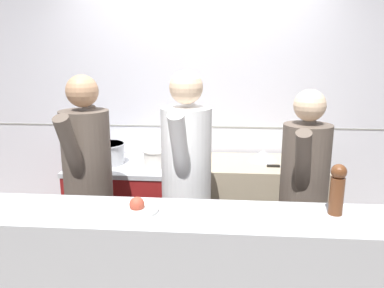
{
  "coord_description": "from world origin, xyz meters",
  "views": [
    {
      "loc": [
        0.23,
        -2.25,
        1.85
      ],
      "look_at": [
        -0.0,
        0.63,
        1.15
      ],
      "focal_mm": 35.0,
      "sensor_mm": 36.0,
      "label": 1
    }
  ],
  "objects_px": {
    "chef_sous": "(186,180)",
    "chef_line": "(303,192)",
    "chef_head_cook": "(88,179)",
    "oven_range": "(134,207)",
    "sauce_pot": "(156,157)",
    "chefs_knife": "(284,167)",
    "pepper_mill": "(337,188)",
    "stock_pot": "(107,153)",
    "plated_dish_main": "(137,208)",
    "mixing_bowl_steel": "(263,155)"
  },
  "relations": [
    {
      "from": "oven_range",
      "to": "chef_head_cook",
      "type": "distance_m",
      "value": 0.89
    },
    {
      "from": "sauce_pot",
      "to": "chef_head_cook",
      "type": "height_order",
      "value": "chef_head_cook"
    },
    {
      "from": "chef_sous",
      "to": "chef_line",
      "type": "relative_size",
      "value": 1.08
    },
    {
      "from": "oven_range",
      "to": "sauce_pot",
      "type": "relative_size",
      "value": 4.7
    },
    {
      "from": "oven_range",
      "to": "pepper_mill",
      "type": "height_order",
      "value": "pepper_mill"
    },
    {
      "from": "mixing_bowl_steel",
      "to": "plated_dish_main",
      "type": "xyz_separation_m",
      "value": [
        -0.84,
        -1.36,
        0.05
      ]
    },
    {
      "from": "plated_dish_main",
      "to": "chef_head_cook",
      "type": "relative_size",
      "value": 0.14
    },
    {
      "from": "sauce_pot",
      "to": "plated_dish_main",
      "type": "xyz_separation_m",
      "value": [
        0.11,
        -1.24,
        0.05
      ]
    },
    {
      "from": "stock_pot",
      "to": "chef_head_cook",
      "type": "bearing_deg",
      "value": -83.97
    },
    {
      "from": "chef_sous",
      "to": "sauce_pot",
      "type": "bearing_deg",
      "value": 122.86
    },
    {
      "from": "stock_pot",
      "to": "chef_line",
      "type": "bearing_deg",
      "value": -22.86
    },
    {
      "from": "stock_pot",
      "to": "pepper_mill",
      "type": "bearing_deg",
      "value": -36.11
    },
    {
      "from": "oven_range",
      "to": "mixing_bowl_steel",
      "type": "height_order",
      "value": "mixing_bowl_steel"
    },
    {
      "from": "chefs_knife",
      "to": "pepper_mill",
      "type": "distance_m",
      "value": 1.14
    },
    {
      "from": "sauce_pot",
      "to": "chef_line",
      "type": "relative_size",
      "value": 0.15
    },
    {
      "from": "chef_sous",
      "to": "chef_head_cook",
      "type": "bearing_deg",
      "value": -174.34
    },
    {
      "from": "plated_dish_main",
      "to": "chefs_knife",
      "type": "bearing_deg",
      "value": 49.15
    },
    {
      "from": "pepper_mill",
      "to": "sauce_pot",
      "type": "bearing_deg",
      "value": 135.67
    },
    {
      "from": "sauce_pot",
      "to": "chef_sous",
      "type": "bearing_deg",
      "value": -62.67
    },
    {
      "from": "oven_range",
      "to": "chefs_knife",
      "type": "height_order",
      "value": "chefs_knife"
    },
    {
      "from": "chef_line",
      "to": "chef_head_cook",
      "type": "bearing_deg",
      "value": -162.95
    },
    {
      "from": "stock_pot",
      "to": "sauce_pot",
      "type": "distance_m",
      "value": 0.46
    },
    {
      "from": "mixing_bowl_steel",
      "to": "chef_head_cook",
      "type": "xyz_separation_m",
      "value": [
        -1.34,
        -0.77,
        -0.0
      ]
    },
    {
      "from": "chef_head_cook",
      "to": "chef_line",
      "type": "relative_size",
      "value": 1.05
    },
    {
      "from": "chef_line",
      "to": "chefs_knife",
      "type": "bearing_deg",
      "value": 111.09
    },
    {
      "from": "oven_range",
      "to": "stock_pot",
      "type": "bearing_deg",
      "value": -175.12
    },
    {
      "from": "mixing_bowl_steel",
      "to": "chef_sous",
      "type": "bearing_deg",
      "value": -128.92
    },
    {
      "from": "stock_pot",
      "to": "oven_range",
      "type": "bearing_deg",
      "value": 4.88
    },
    {
      "from": "oven_range",
      "to": "stock_pot",
      "type": "relative_size",
      "value": 3.29
    },
    {
      "from": "chef_head_cook",
      "to": "sauce_pot",
      "type": "bearing_deg",
      "value": 63.93
    },
    {
      "from": "chef_sous",
      "to": "chef_line",
      "type": "xyz_separation_m",
      "value": [
        0.83,
        -0.0,
        -0.07
      ]
    },
    {
      "from": "chef_line",
      "to": "plated_dish_main",
      "type": "bearing_deg",
      "value": -133.62
    },
    {
      "from": "plated_dish_main",
      "to": "chef_line",
      "type": "height_order",
      "value": "chef_line"
    },
    {
      "from": "chef_line",
      "to": "oven_range",
      "type": "bearing_deg",
      "value": 170.19
    },
    {
      "from": "oven_range",
      "to": "chef_line",
      "type": "bearing_deg",
      "value": -26.83
    },
    {
      "from": "mixing_bowl_steel",
      "to": "chef_sous",
      "type": "xyz_separation_m",
      "value": [
        -0.62,
        -0.77,
        0.02
      ]
    },
    {
      "from": "oven_range",
      "to": "chef_head_cook",
      "type": "xyz_separation_m",
      "value": [
        -0.16,
        -0.7,
        0.52
      ]
    },
    {
      "from": "oven_range",
      "to": "mixing_bowl_steel",
      "type": "bearing_deg",
      "value": 3.12
    },
    {
      "from": "plated_dish_main",
      "to": "pepper_mill",
      "type": "bearing_deg",
      "value": 2.61
    },
    {
      "from": "plated_dish_main",
      "to": "chef_line",
      "type": "xyz_separation_m",
      "value": [
        1.05,
        0.59,
        -0.1
      ]
    },
    {
      "from": "chef_sous",
      "to": "oven_range",
      "type": "bearing_deg",
      "value": 134.31
    },
    {
      "from": "sauce_pot",
      "to": "mixing_bowl_steel",
      "type": "relative_size",
      "value": 0.94
    },
    {
      "from": "mixing_bowl_steel",
      "to": "plated_dish_main",
      "type": "height_order",
      "value": "plated_dish_main"
    },
    {
      "from": "oven_range",
      "to": "chef_head_cook",
      "type": "bearing_deg",
      "value": -102.68
    },
    {
      "from": "sauce_pot",
      "to": "plated_dish_main",
      "type": "distance_m",
      "value": 1.25
    },
    {
      "from": "sauce_pot",
      "to": "plated_dish_main",
      "type": "relative_size",
      "value": 0.95
    },
    {
      "from": "chefs_knife",
      "to": "plated_dish_main",
      "type": "bearing_deg",
      "value": -130.85
    },
    {
      "from": "chefs_knife",
      "to": "chef_head_cook",
      "type": "xyz_separation_m",
      "value": [
        -1.51,
        -0.58,
        0.04
      ]
    },
    {
      "from": "pepper_mill",
      "to": "chef_line",
      "type": "distance_m",
      "value": 0.59
    },
    {
      "from": "pepper_mill",
      "to": "plated_dish_main",
      "type": "bearing_deg",
      "value": -177.39
    }
  ]
}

